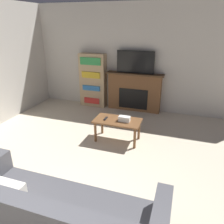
% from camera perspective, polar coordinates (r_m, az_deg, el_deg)
% --- Properties ---
extents(wall_back, '(6.39, 0.06, 2.70)m').
position_cam_1_polar(wall_back, '(5.82, 5.85, 13.64)').
color(wall_back, beige).
rests_on(wall_back, ground_plane).
extents(fireplace, '(1.49, 0.28, 1.02)m').
position_cam_1_polar(fireplace, '(5.86, 5.83, 5.28)').
color(fireplace, brown).
rests_on(fireplace, ground_plane).
extents(tv, '(0.96, 0.03, 0.56)m').
position_cam_1_polar(tv, '(5.66, 6.10, 12.84)').
color(tv, black).
rests_on(tv, fireplace).
extents(couch, '(2.19, 0.89, 0.93)m').
position_cam_1_polar(couch, '(2.58, -14.56, -26.55)').
color(couch, '#4C4C51').
rests_on(couch, ground_plane).
extents(coffee_table, '(0.92, 0.49, 0.45)m').
position_cam_1_polar(coffee_table, '(4.32, 1.43, -2.92)').
color(coffee_table, brown).
rests_on(coffee_table, ground_plane).
extents(tissue_box, '(0.22, 0.12, 0.10)m').
position_cam_1_polar(tissue_box, '(4.22, 3.24, -1.79)').
color(tissue_box, white).
rests_on(tissue_box, coffee_table).
extents(remote_control, '(0.04, 0.15, 0.02)m').
position_cam_1_polar(remote_control, '(4.33, -1.67, -1.71)').
color(remote_control, black).
rests_on(remote_control, coffee_table).
extents(bookshelf, '(0.73, 0.29, 1.46)m').
position_cam_1_polar(bookshelf, '(6.13, -4.99, 8.23)').
color(bookshelf, tan).
rests_on(bookshelf, ground_plane).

